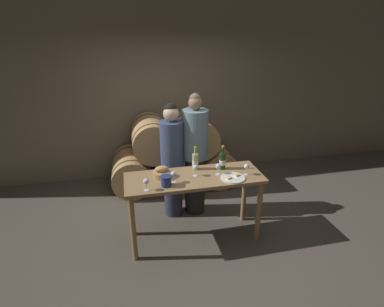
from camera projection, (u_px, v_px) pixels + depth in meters
name	position (u px, v px, depth m)	size (l,w,h in m)	color
ground_plane	(194.00, 237.00, 3.92)	(10.00, 10.00, 0.00)	#564F44
stone_wall_back	(167.00, 87.00, 5.21)	(10.00, 0.12, 3.20)	#7F705B
barrel_stack	(174.00, 155.00, 5.10)	(2.11, 0.91, 1.22)	tan
tasting_table	(194.00, 186.00, 3.64)	(1.65, 0.60, 0.89)	#99754C
person_left	(172.00, 160.00, 4.13)	(0.32, 0.32, 1.65)	#2D334C
person_right	(195.00, 155.00, 4.18)	(0.35, 0.35, 1.76)	#232326
wine_bottle_red	(222.00, 161.00, 3.74)	(0.08, 0.08, 0.31)	#193819
wine_bottle_white	(195.00, 162.00, 3.73)	(0.08, 0.08, 0.30)	#ADBC7F
blue_crock	(166.00, 181.00, 3.34)	(0.12, 0.12, 0.12)	navy
bread_basket	(162.00, 173.00, 3.56)	(0.22, 0.22, 0.14)	tan
cheese_plate	(233.00, 178.00, 3.54)	(0.29, 0.29, 0.04)	white
wine_glass_far_left	(146.00, 182.00, 3.24)	(0.06, 0.06, 0.14)	white
wine_glass_left	(173.00, 175.00, 3.40)	(0.06, 0.06, 0.14)	white
wine_glass_center	(195.00, 168.00, 3.56)	(0.06, 0.06, 0.14)	white
wine_glass_right	(218.00, 167.00, 3.59)	(0.06, 0.06, 0.14)	white
wine_glass_far_right	(246.00, 167.00, 3.59)	(0.06, 0.06, 0.14)	white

